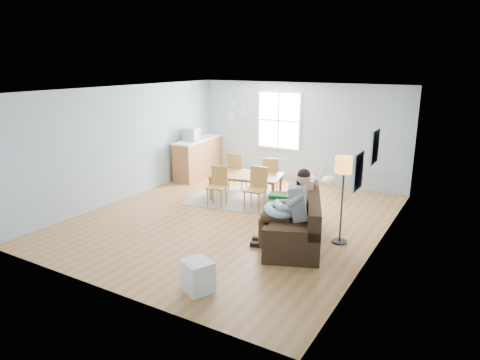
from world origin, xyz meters
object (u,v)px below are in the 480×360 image
Objects in this scene: chair_ne at (271,173)px; chair_nw at (237,169)px; dining_table at (246,187)px; baby_swing at (329,179)px; counter at (198,157)px; father at (289,206)px; storage_cube at (197,276)px; toddler at (293,198)px; sofa at (296,224)px; chair_sw at (218,183)px; monitor at (191,134)px; chair_se at (257,185)px; floor_lamp at (344,172)px.

chair_nw is at bearing -168.70° from chair_ne.
dining_table is 1.60× the size of baby_swing.
counter is 3.91m from baby_swing.
father reaches higher than baby_swing.
chair_ne is at bearing 11.30° from chair_nw.
toddler is at bearing 81.97° from storage_cube.
sofa is at bearing 77.83° from storage_cube.
dining_table is (-1.54, 4.13, 0.07)m from storage_cube.
chair_sw is at bearing -44.66° from counter.
toddler is at bearing -33.33° from counter.
chair_ne is 2.29× the size of monitor.
chair_se is at bearing 133.85° from father.
monitor reaches higher than baby_swing.
chair_ne reaches higher than baby_swing.
chair_sw is at bearing -127.28° from dining_table.
baby_swing is (-0.27, 2.90, -0.36)m from toddler.
counter is (-1.93, 1.91, 0.04)m from chair_sw.
floor_lamp reaches higher than counter.
chair_nw is at bearing 125.25° from dining_table.
chair_sw is 0.92× the size of chair_nw.
chair_sw is at bearing -168.68° from chair_se.
floor_lamp reaches higher than sofa.
toddler reaches higher than sofa.
dining_table is at bearing 110.45° from storage_cube.
father is at bearing -91.73° from sofa.
chair_sw is 0.98× the size of chair_ne.
chair_ne is at bearing -2.65° from monitor.
chair_ne is at bearing 121.78° from father.
monitor is at bearing 127.16° from storage_cube.
chair_se is 0.99× the size of chair_nw.
floor_lamp is at bearing -12.38° from chair_sw.
counter is (-2.27, 1.20, 0.25)m from dining_table.
monitor is (-4.26, 2.88, 0.50)m from father.
monitor is (-1.88, 1.54, 0.76)m from chair_sw.
sofa is 4.47× the size of storage_cube.
floor_lamp is at bearing 9.11° from toddler.
toddler reaches higher than chair_sw.
chair_nw is at bearing -159.46° from baby_swing.
floor_lamp is at bearing -40.58° from chair_ne.
storage_cube is 0.27× the size of counter.
toddler is 4.99m from counter.
counter reaches higher than chair_se.
counter reaches higher than chair_nw.
father is 0.86× the size of dining_table.
chair_sw is 0.45× the size of counter.
chair_sw is 2.72m from counter.
counter reaches higher than baby_swing.
father is 3.69m from chair_nw.
floor_lamp is 1.67× the size of chair_se.
chair_se is 2.39× the size of monitor.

